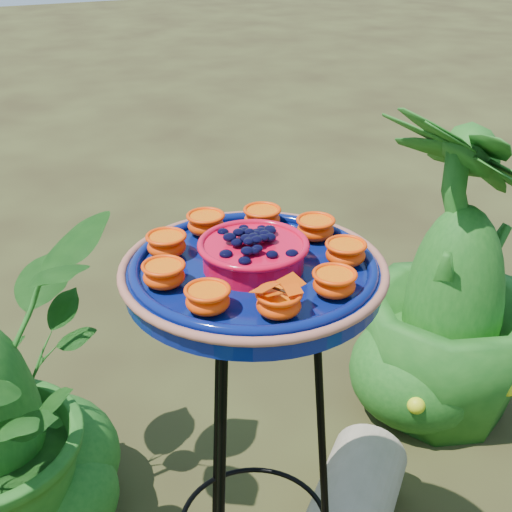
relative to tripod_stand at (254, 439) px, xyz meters
name	(u,v)px	position (x,y,z in m)	size (l,w,h in m)	color
tripod_stand	(254,439)	(0.00, 0.00, 0.00)	(0.37, 0.37, 0.86)	black
feeder_dish	(253,268)	(0.00, 0.00, 0.38)	(0.51, 0.51, 0.10)	#071357
shrub_back_right	(458,272)	(0.82, 0.45, -0.03)	(0.54, 0.54, 0.97)	#175215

